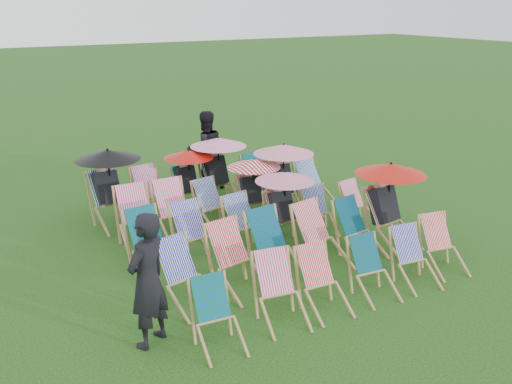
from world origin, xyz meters
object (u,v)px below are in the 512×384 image
deckchair_5 (444,245)px  deckchair_29 (287,173)px  deckchair_0 (218,317)px  person_left (148,280)px  person_rear (206,150)px

deckchair_5 → deckchair_29: bearing=99.0°
deckchair_0 → person_left: (-0.69, 0.50, 0.46)m
deckchair_0 → deckchair_5: 4.06m
deckchair_5 → person_rear: person_rear is taller
deckchair_0 → deckchair_29: size_ratio=0.91×
deckchair_0 → person_left: 0.97m
deckchair_29 → person_rear: person_rear is taller
deckchair_0 → person_rear: person_rear is taller
deckchair_29 → person_left: bearing=-149.8°
person_rear → deckchair_29: bearing=145.9°
deckchair_5 → deckchair_29: size_ratio=0.95×
deckchair_0 → deckchair_29: 6.21m
deckchair_0 → person_rear: (2.63, 5.82, 0.48)m
deckchair_0 → deckchair_29: deckchair_29 is taller
deckchair_0 → deckchair_5: deckchair_5 is taller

